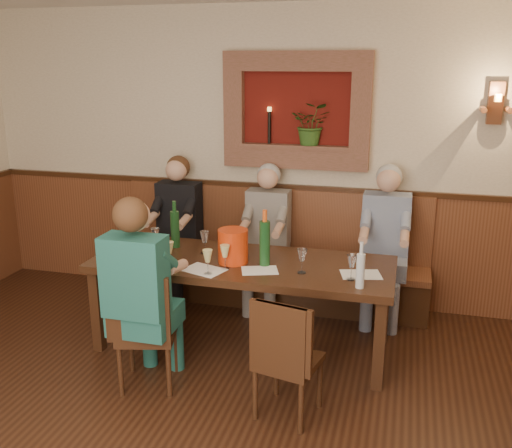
% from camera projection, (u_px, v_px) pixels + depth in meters
% --- Properties ---
extents(room_shell, '(6.04, 6.04, 2.82)m').
position_uv_depth(room_shell, '(124.00, 155.00, 2.53)').
color(room_shell, '#C7B696').
rests_on(room_shell, ground).
extents(wainscoting, '(6.02, 6.02, 1.15)m').
position_uv_depth(wainscoting, '(140.00, 410.00, 2.89)').
color(wainscoting, brown).
rests_on(wainscoting, ground).
extents(wall_niche, '(1.36, 0.30, 1.06)m').
position_uv_depth(wall_niche, '(300.00, 116.00, 5.23)').
color(wall_niche, '#5C120D').
rests_on(wall_niche, ground).
extents(wall_sconce, '(0.25, 0.20, 0.35)m').
position_uv_depth(wall_sconce, '(496.00, 104.00, 4.76)').
color(wall_sconce, brown).
rests_on(wall_sconce, ground).
extents(dining_table, '(2.40, 0.90, 0.75)m').
position_uv_depth(dining_table, '(242.00, 270.00, 4.58)').
color(dining_table, black).
rests_on(dining_table, ground).
extents(bench, '(3.00, 0.45, 1.11)m').
position_uv_depth(bench, '(270.00, 270.00, 5.55)').
color(bench, '#381E0F').
rests_on(bench, ground).
extents(chair_near_left, '(0.48, 0.48, 0.90)m').
position_uv_depth(chair_near_left, '(148.00, 352.00, 4.12)').
color(chair_near_left, black).
rests_on(chair_near_left, ground).
extents(chair_near_right, '(0.45, 0.45, 0.86)m').
position_uv_depth(chair_near_right, '(287.00, 381.00, 3.77)').
color(chair_near_right, black).
rests_on(chair_near_right, ground).
extents(person_bench_left, '(0.42, 0.51, 1.41)m').
position_uv_depth(person_bench_left, '(177.00, 241.00, 5.61)').
color(person_bench_left, black).
rests_on(person_bench_left, ground).
extents(person_bench_mid, '(0.40, 0.49, 1.38)m').
position_uv_depth(person_bench_mid, '(266.00, 250.00, 5.39)').
color(person_bench_mid, '#56504E').
rests_on(person_bench_mid, ground).
extents(person_bench_right, '(0.42, 0.51, 1.42)m').
position_uv_depth(person_bench_right, '(383.00, 258.00, 5.11)').
color(person_bench_right, navy).
rests_on(person_bench_right, ground).
extents(person_chair_front, '(0.43, 0.53, 1.44)m').
position_uv_depth(person_chair_front, '(143.00, 311.00, 4.00)').
color(person_chair_front, navy).
rests_on(person_chair_front, ground).
extents(spittoon_bucket, '(0.24, 0.24, 0.27)m').
position_uv_depth(spittoon_bucket, '(233.00, 246.00, 4.49)').
color(spittoon_bucket, red).
rests_on(spittoon_bucket, dining_table).
extents(wine_bottle_green_a, '(0.11, 0.11, 0.45)m').
position_uv_depth(wine_bottle_green_a, '(265.00, 242.00, 4.41)').
color(wine_bottle_green_a, '#19471E').
rests_on(wine_bottle_green_a, dining_table).
extents(wine_bottle_green_b, '(0.08, 0.08, 0.41)m').
position_uv_depth(wine_bottle_green_b, '(175.00, 228.00, 4.86)').
color(wine_bottle_green_b, '#19471E').
rests_on(wine_bottle_green_b, dining_table).
extents(water_bottle, '(0.08, 0.08, 0.34)m').
position_uv_depth(water_bottle, '(360.00, 270.00, 3.98)').
color(water_bottle, silver).
rests_on(water_bottle, dining_table).
extents(tasting_sheet_a, '(0.33, 0.27, 0.00)m').
position_uv_depth(tasting_sheet_a, '(135.00, 260.00, 4.58)').
color(tasting_sheet_a, white).
rests_on(tasting_sheet_a, dining_table).
extents(tasting_sheet_b, '(0.32, 0.27, 0.00)m').
position_uv_depth(tasting_sheet_b, '(260.00, 270.00, 4.35)').
color(tasting_sheet_b, white).
rests_on(tasting_sheet_b, dining_table).
extents(tasting_sheet_c, '(0.34, 0.28, 0.00)m').
position_uv_depth(tasting_sheet_c, '(361.00, 274.00, 4.26)').
color(tasting_sheet_c, white).
rests_on(tasting_sheet_c, dining_table).
extents(tasting_sheet_d, '(0.36, 0.31, 0.00)m').
position_uv_depth(tasting_sheet_d, '(204.00, 270.00, 4.36)').
color(tasting_sheet_d, white).
rests_on(tasting_sheet_d, dining_table).
extents(wine_glass_0, '(0.08, 0.08, 0.19)m').
position_uv_depth(wine_glass_0, '(117.00, 247.00, 4.60)').
color(wine_glass_0, '#DBD183').
rests_on(wine_glass_0, dining_table).
extents(wine_glass_1, '(0.08, 0.08, 0.19)m').
position_uv_depth(wine_glass_1, '(208.00, 262.00, 4.25)').
color(wine_glass_1, '#DBD183').
rests_on(wine_glass_1, dining_table).
extents(wine_glass_2, '(0.08, 0.08, 0.19)m').
position_uv_depth(wine_glass_2, '(155.00, 239.00, 4.79)').
color(wine_glass_2, white).
rests_on(wine_glass_2, dining_table).
extents(wine_glass_3, '(0.08, 0.08, 0.19)m').
position_uv_depth(wine_glass_3, '(205.00, 242.00, 4.71)').
color(wine_glass_3, white).
rests_on(wine_glass_3, dining_table).
extents(wine_glass_4, '(0.08, 0.08, 0.19)m').
position_uv_depth(wine_glass_4, '(169.00, 254.00, 4.44)').
color(wine_glass_4, '#DBD183').
rests_on(wine_glass_4, dining_table).
extents(wine_glass_5, '(0.08, 0.08, 0.19)m').
position_uv_depth(wine_glass_5, '(351.00, 267.00, 4.14)').
color(wine_glass_5, white).
rests_on(wine_glass_5, dining_table).
extents(wine_glass_6, '(0.08, 0.08, 0.19)m').
position_uv_depth(wine_glass_6, '(302.00, 261.00, 4.27)').
color(wine_glass_6, white).
rests_on(wine_glass_6, dining_table).
extents(wine_glass_7, '(0.08, 0.08, 0.19)m').
position_uv_depth(wine_glass_7, '(225.00, 257.00, 4.36)').
color(wine_glass_7, '#DBD183').
rests_on(wine_glass_7, dining_table).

